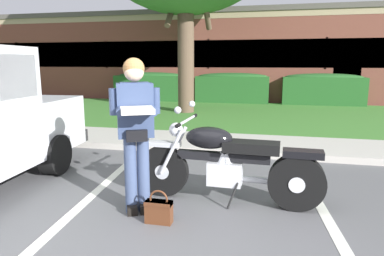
# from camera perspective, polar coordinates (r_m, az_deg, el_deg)

# --- Properties ---
(ground_plane) EXTENTS (140.00, 140.00, 0.00)m
(ground_plane) POSITION_cam_1_polar(r_m,az_deg,el_deg) (3.31, -4.40, -19.30)
(ground_plane) COLOR #565659
(curb_strip) EXTENTS (60.00, 0.20, 0.12)m
(curb_strip) POSITION_cam_1_polar(r_m,az_deg,el_deg) (6.32, 4.67, -3.89)
(curb_strip) COLOR #B7B2A8
(curb_strip) RESTS_ON ground
(concrete_walk) EXTENTS (60.00, 1.50, 0.08)m
(concrete_walk) POSITION_cam_1_polar(r_m,az_deg,el_deg) (7.14, 5.68, -2.36)
(concrete_walk) COLOR #B7B2A8
(concrete_walk) RESTS_ON ground
(grass_lawn) EXTENTS (60.00, 6.44, 0.06)m
(grass_lawn) POSITION_cam_1_polar(r_m,az_deg,el_deg) (11.02, 8.37, 2.18)
(grass_lawn) COLOR #3D752D
(grass_lawn) RESTS_ON ground
(stall_stripe_0) EXTENTS (0.53, 4.39, 0.01)m
(stall_stripe_0) POSITION_cam_1_polar(r_m,az_deg,el_deg) (3.96, -21.03, -14.66)
(stall_stripe_0) COLOR silver
(stall_stripe_0) RESTS_ON ground
(motorcycle) EXTENTS (2.24, 0.82, 1.18)m
(motorcycle) POSITION_cam_1_polar(r_m,az_deg,el_deg) (4.12, 7.00, -5.89)
(motorcycle) COLOR black
(motorcycle) RESTS_ON ground
(rider_person) EXTENTS (0.58, 0.67, 1.70)m
(rider_person) POSITION_cam_1_polar(r_m,az_deg,el_deg) (3.77, -9.26, 0.71)
(rider_person) COLOR black
(rider_person) RESTS_ON ground
(handbag) EXTENTS (0.28, 0.13, 0.36)m
(handbag) POSITION_cam_1_polar(r_m,az_deg,el_deg) (3.72, -5.50, -13.25)
(handbag) COLOR #562D19
(handbag) RESTS_ON ground
(hedge_left) EXTENTS (3.06, 0.90, 1.24)m
(hedge_left) POSITION_cam_1_polar(r_m,az_deg,el_deg) (14.99, -6.75, 6.87)
(hedge_left) COLOR #235623
(hedge_left) RESTS_ON ground
(hedge_center_left) EXTENTS (2.91, 0.90, 1.24)m
(hedge_center_left) POSITION_cam_1_polar(r_m,az_deg,el_deg) (14.20, 6.65, 6.65)
(hedge_center_left) COLOR #235623
(hedge_center_left) RESTS_ON ground
(hedge_center_right) EXTENTS (3.01, 0.90, 1.24)m
(hedge_center_right) POSITION_cam_1_polar(r_m,az_deg,el_deg) (14.23, 20.75, 6.04)
(hedge_center_right) COLOR #235623
(hedge_center_right) RESTS_ON ground
(brick_building) EXTENTS (27.07, 11.76, 3.82)m
(brick_building) POSITION_cam_1_polar(r_m,az_deg,el_deg) (20.26, 5.74, 11.46)
(brick_building) COLOR brown
(brick_building) RESTS_ON ground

